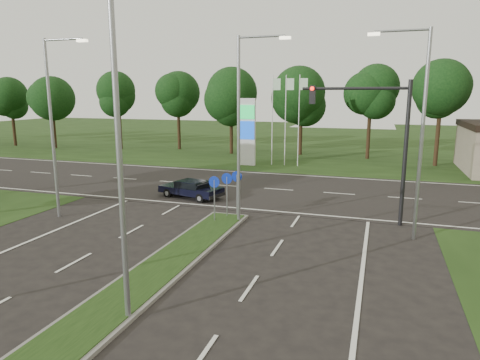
% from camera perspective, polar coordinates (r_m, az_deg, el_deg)
% --- Properties ---
extents(verge_far, '(160.00, 50.00, 0.02)m').
position_cam_1_polar(verge_far, '(59.42, 11.06, 5.02)').
color(verge_far, black).
rests_on(verge_far, ground).
extents(cross_road, '(160.00, 12.00, 0.02)m').
position_cam_1_polar(cross_road, '(29.27, 3.28, -1.15)').
color(cross_road, black).
rests_on(cross_road, ground).
extents(median_kerb, '(2.00, 26.00, 0.12)m').
position_cam_1_polar(median_kerb, '(12.29, -23.40, -20.27)').
color(median_kerb, slate).
rests_on(median_kerb, ground).
extents(streetlight_median_near, '(2.53, 0.22, 9.00)m').
position_cam_1_polar(streetlight_median_near, '(11.59, -15.07, 4.83)').
color(streetlight_median_near, gray).
rests_on(streetlight_median_near, ground).
extents(streetlight_median_far, '(2.53, 0.22, 9.00)m').
position_cam_1_polar(streetlight_median_far, '(20.66, 0.34, 7.90)').
color(streetlight_median_far, gray).
rests_on(streetlight_median_far, ground).
extents(streetlight_left_far, '(2.53, 0.22, 9.00)m').
position_cam_1_polar(streetlight_left_far, '(23.59, -23.52, 7.40)').
color(streetlight_left_far, gray).
rests_on(streetlight_left_far, ground).
extents(streetlight_right_far, '(2.53, 0.22, 9.00)m').
position_cam_1_polar(streetlight_right_far, '(19.72, 22.62, 6.88)').
color(streetlight_right_far, gray).
rests_on(streetlight_right_far, ground).
extents(traffic_signal, '(5.10, 0.42, 7.00)m').
position_cam_1_polar(traffic_signal, '(21.69, 17.90, 6.40)').
color(traffic_signal, black).
rests_on(traffic_signal, ground).
extents(median_signs, '(1.16, 1.76, 2.38)m').
position_cam_1_polar(median_signs, '(21.82, -1.84, -0.85)').
color(median_signs, gray).
rests_on(median_signs, ground).
extents(gas_pylon, '(5.80, 1.26, 8.00)m').
position_cam_1_polar(gas_pylon, '(38.45, 1.35, 6.67)').
color(gas_pylon, silver).
rests_on(gas_pylon, ground).
extents(treeline_far, '(6.00, 6.00, 9.90)m').
position_cam_1_polar(treeline_far, '(44.16, 8.98, 11.86)').
color(treeline_far, black).
rests_on(treeline_far, ground).
extents(navy_sedan, '(4.25, 2.56, 1.09)m').
position_cam_1_polar(navy_sedan, '(26.66, -6.52, -1.15)').
color(navy_sedan, black).
rests_on(navy_sedan, ground).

